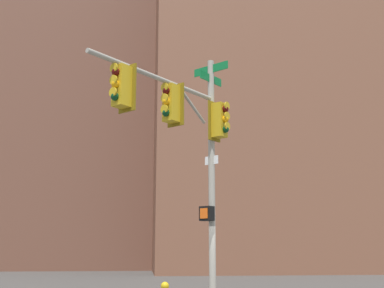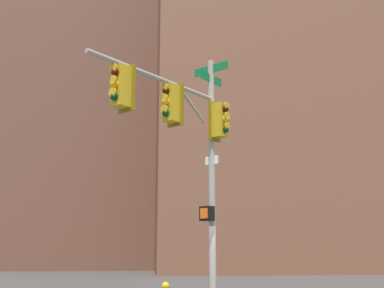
# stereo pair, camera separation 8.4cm
# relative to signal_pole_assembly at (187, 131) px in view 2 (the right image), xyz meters

# --- Properties ---
(signal_pole_assembly) EXTENTS (3.79, 3.78, 7.39)m
(signal_pole_assembly) POSITION_rel_signal_pole_assembly_xyz_m (0.00, 0.00, 0.00)
(signal_pole_assembly) COLOR #9E998C
(signal_pole_assembly) RESTS_ON ground_plane
(building_brick_nearside) EXTENTS (25.78, 18.36, 37.88)m
(building_brick_nearside) POSITION_rel_signal_pole_assembly_xyz_m (12.74, 31.04, 13.93)
(building_brick_nearside) COLOR brown
(building_brick_nearside) RESTS_ON ground_plane
(building_brick_midblock) EXTENTS (21.40, 14.71, 32.70)m
(building_brick_midblock) POSITION_rel_signal_pole_assembly_xyz_m (-5.43, 37.17, 11.35)
(building_brick_midblock) COLOR brown
(building_brick_midblock) RESTS_ON ground_plane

